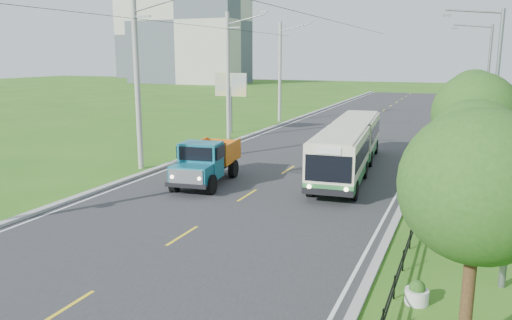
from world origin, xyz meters
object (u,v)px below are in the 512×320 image
Objects in this scene: pole_near at (138,83)px; tree_fifth at (474,100)px; tree_back at (473,96)px; tree_fourth at (474,113)px; planter_near at (436,211)px; planter_far at (450,148)px; bus at (349,144)px; dump_truck at (206,159)px; billboard_left at (231,88)px; planter_front at (417,293)px; tree_second at (476,154)px; pole_far at (280,71)px; planter_mid at (445,171)px; streetlight_far at (486,78)px; pole_mid at (228,76)px; tree_front at (480,194)px; streetlight_mid at (493,89)px; tree_third at (476,118)px.

pole_near is 1.72× the size of tree_fifth.
pole_near is 1.82× the size of tree_back.
tree_fourth is 8.87m from planter_near.
pole_near reaches higher than tree_fifth.
planter_far is 10.54m from bus.
billboard_left is at bearing 103.62° from dump_truck.
dump_truck is at bearing 141.14° from planter_front.
tree_second reaches higher than planter_front.
planter_mid is (16.86, -19.00, -4.81)m from pole_far.
streetlight_far is at bearing 67.08° from tree_back.
pole_far is 20.70m from planter_far.
billboard_left reaches higher than planter_far.
tree_fourth is at bearing -90.00° from tree_fifth.
pole_mid is 30.79m from tree_front.
planter_far is (-1.26, 1.86, -3.57)m from tree_fifth.
tree_fifth is 0.64× the size of streetlight_far.
tree_fifth is at bearing 86.75° from planter_front.
pole_far is 26.20m from tree_fourth.
dump_truck is at bearing -127.97° from planter_far.
tree_second is 0.91× the size of dump_truck.
planter_mid is at bearing 96.05° from tree_second.
tree_second is (18.12, -18.86, -1.57)m from pole_mid.
tree_back is (0.00, 24.00, 0.13)m from tree_second.
tree_front is 18.00m from tree_fourth.
pole_mid reaches higher than planter_mid.
streetlight_far is 13.54× the size of planter_far.
tree_back is (18.12, 17.14, -1.44)m from pole_near.
planter_far is (-2.04, 8.00, -4.62)m from streetlight_mid.
tree_fourth reaches higher than bus.
pole_mid reaches higher than dump_truck.
streetlight_far is at bearing 84.29° from tree_fifth.
planter_far is 0.12× the size of dump_truck.
planter_far is at bearing 93.62° from tree_second.
planter_far is at bearing 92.78° from tree_front.
tree_third is 8.96× the size of planter_front.
planter_front is (-1.26, 1.86, -3.43)m from tree_front.
tree_fourth reaches higher than tree_second.
planter_front is 8.00m from planter_near.
pole_far reaches higher than streetlight_far.
tree_back reaches higher than billboard_left.
tree_fourth is 0.60× the size of streetlight_mid.
pole_far is at bearing 115.06° from bus.
planter_near and planter_far have the same top height.
dump_truck is (-11.50, -6.73, 1.04)m from planter_mid.
tree_fifth reaches higher than billboard_left.
tree_front is 12.00m from tree_third.
tree_fifth reaches higher than dump_truck.
streetlight_mid is at bearing 75.68° from planter_near.
bus reaches higher than planter_near.
tree_front is at bearing -49.01° from dump_truck.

